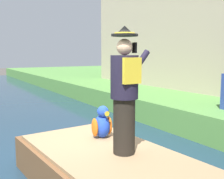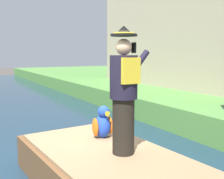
{
  "view_description": "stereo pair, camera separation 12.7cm",
  "coord_description": "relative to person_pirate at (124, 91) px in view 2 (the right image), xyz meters",
  "views": [
    {
      "loc": [
        -2.03,
        -4.23,
        2.17
      ],
      "look_at": [
        0.19,
        -0.51,
        1.61
      ],
      "focal_mm": 44.36,
      "sensor_mm": 36.0,
      "label": 1
    },
    {
      "loc": [
        -1.92,
        -4.29,
        2.17
      ],
      "look_at": [
        0.19,
        -0.51,
        1.61
      ],
      "focal_mm": 44.36,
      "sensor_mm": 36.0,
      "label": 2
    }
  ],
  "objects": [
    {
      "name": "parrot_plush",
      "position": [
        0.09,
        0.84,
        -0.68
      ],
      "size": [
        0.36,
        0.34,
        0.57
      ],
      "color": "blue",
      "rests_on": "boat"
    },
    {
      "name": "ground_plane",
      "position": [
        -0.15,
        0.94,
        -1.64
      ],
      "size": [
        80.0,
        80.0,
        0.0
      ],
      "primitive_type": "plane",
      "color": "#4C4742"
    },
    {
      "name": "person_pirate",
      "position": [
        0.0,
        0.0,
        0.0
      ],
      "size": [
        0.61,
        0.42,
        1.85
      ],
      "rotation": [
        0.0,
        0.0,
        0.21
      ],
      "color": "black",
      "rests_on": "boat"
    },
    {
      "name": "canal_water",
      "position": [
        -0.15,
        0.94,
        -1.59
      ],
      "size": [
        5.79,
        48.0,
        0.1
      ],
      "primitive_type": "cube",
      "color": "#1E384C",
      "rests_on": "ground"
    }
  ]
}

